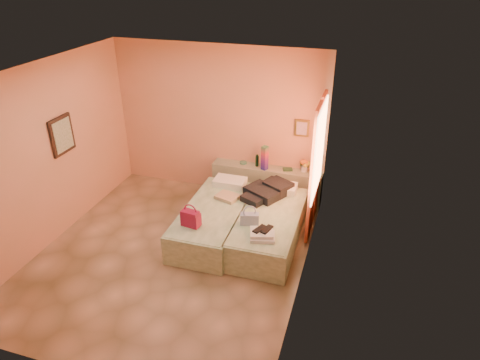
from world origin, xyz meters
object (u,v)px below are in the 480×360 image
object	(u,v)px
bed_left	(215,220)
towel_stack	(263,235)
bed_right	(269,227)
green_book	(288,169)
headboard_ledge	(266,183)
water_bottle	(257,161)
blue_handbag	(250,219)
magenta_handbag	(191,218)
flower_vase	(305,165)

from	to	relation	value
bed_left	towel_stack	distance (m)	1.16
bed_right	green_book	xyz separation A→B (m)	(0.01, 1.32, 0.41)
headboard_ledge	bed_left	size ratio (longest dim) A/B	1.02
water_bottle	blue_handbag	xyz separation A→B (m)	(0.34, -1.68, -0.17)
bed_left	magenta_handbag	size ratio (longest dim) A/B	7.18
bed_left	bed_right	bearing A→B (deg)	3.78
headboard_ledge	flower_vase	xyz separation A→B (m)	(0.68, 0.06, 0.46)
headboard_ledge	magenta_handbag	distance (m)	2.09
water_bottle	bed_right	bearing A→B (deg)	-66.94
bed_right	water_bottle	size ratio (longest dim) A/B	9.14
water_bottle	magenta_handbag	size ratio (longest dim) A/B	0.79
towel_stack	green_book	bearing A→B (deg)	91.12
blue_handbag	water_bottle	bearing A→B (deg)	86.67
bed_right	towel_stack	xyz separation A→B (m)	(0.05, -0.65, 0.30)
bed_right	magenta_handbag	bearing A→B (deg)	-148.87
headboard_ledge	water_bottle	distance (m)	0.48
green_book	magenta_handbag	size ratio (longest dim) A/B	0.60
bed_left	magenta_handbag	bearing A→B (deg)	-105.61
bed_right	flower_vase	bearing A→B (deg)	76.81
bed_left	green_book	bearing A→B (deg)	56.31
magenta_handbag	green_book	bearing A→B (deg)	69.68
headboard_ledge	green_book	xyz separation A→B (m)	(0.38, 0.02, 0.34)
bed_right	blue_handbag	distance (m)	0.54
water_bottle	magenta_handbag	bearing A→B (deg)	-104.10
magenta_handbag	flower_vase	bearing A→B (deg)	63.99
bed_left	water_bottle	world-z (taller)	water_bottle
magenta_handbag	bed_right	bearing A→B (deg)	39.70
bed_left	flower_vase	size ratio (longest dim) A/B	7.48
water_bottle	towel_stack	world-z (taller)	water_bottle
blue_handbag	towel_stack	distance (m)	0.41
water_bottle	flower_vase	world-z (taller)	flower_vase
bed_left	flower_vase	distance (m)	1.95
magenta_handbag	headboard_ledge	bearing A→B (deg)	78.72
bed_right	magenta_handbag	xyz separation A→B (m)	(-1.06, -0.65, 0.38)
bed_left	green_book	size ratio (longest dim) A/B	11.93
blue_handbag	towel_stack	bearing A→B (deg)	-61.00
green_book	magenta_handbag	distance (m)	2.25
bed_right	blue_handbag	size ratio (longest dim) A/B	7.11
headboard_ledge	bed_right	distance (m)	1.36
green_book	towel_stack	size ratio (longest dim) A/B	0.48
water_bottle	flower_vase	bearing A→B (deg)	2.69
bed_right	water_bottle	bearing A→B (deg)	112.72
flower_vase	headboard_ledge	bearing A→B (deg)	-174.80
water_bottle	green_book	size ratio (longest dim) A/B	1.31
bed_left	water_bottle	size ratio (longest dim) A/B	9.14
headboard_ledge	bed_right	world-z (taller)	headboard_ledge
flower_vase	bed_right	bearing A→B (deg)	-102.85
bed_left	bed_right	xyz separation A→B (m)	(0.90, 0.06, 0.00)
bed_left	towel_stack	world-z (taller)	towel_stack
blue_handbag	towel_stack	size ratio (longest dim) A/B	0.80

